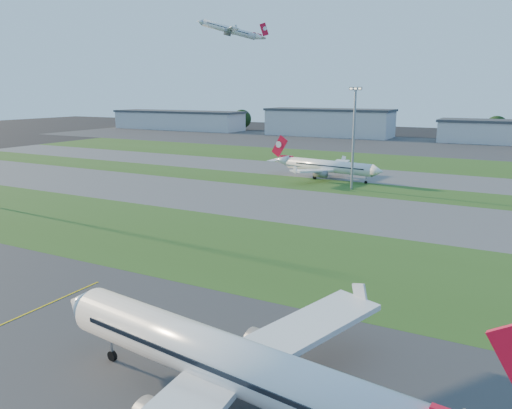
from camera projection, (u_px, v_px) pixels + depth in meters
The scene contains 16 objects.
grass_strip_a at pixel (170, 236), 87.34m from camera, with size 300.00×34.00×0.01m, color #2F521B.
taxiway_a at pixel (258, 200), 115.71m from camera, with size 300.00×32.00×0.01m, color #515154.
grass_strip_b at pixel (301, 183), 137.21m from camera, with size 300.00×18.00×0.01m, color #2F521B.
taxiway_b at pixel (328, 172), 156.12m from camera, with size 300.00×26.00×0.01m, color #515154.
grass_strip_c at pixel (359, 160), 184.49m from camera, with size 300.00×40.00×0.01m, color #2F521B.
apron_far at pixel (396, 145), 236.08m from camera, with size 400.00×80.00×0.01m, color #333335.
airliner_parked at pixel (235, 366), 37.65m from camera, with size 40.84×34.45×12.77m.
airliner_taxiing at pixel (328, 167), 142.86m from camera, with size 33.49×28.19×10.51m.
airliner_departing at pixel (230, 30), 244.18m from camera, with size 28.16×24.38×10.17m.
light_mast_centre at pixel (354, 132), 125.30m from camera, with size 3.20×0.70×25.80m.
hangar_far_west at pixel (178, 120), 329.50m from camera, with size 91.80×23.00×12.20m.
hangar_west at pixel (329, 122), 280.87m from camera, with size 71.40×23.00×15.20m.
tree_far_west at pixel (144, 117), 358.99m from camera, with size 11.00×11.00×12.00m.
tree_west at pixel (242, 119), 323.77m from camera, with size 12.10×12.10×13.20m.
tree_mid_west at pixel (378, 126), 279.23m from camera, with size 9.90×9.90×10.80m.
tree_mid_east at pixel (496, 127), 254.00m from camera, with size 11.55×11.55×12.60m.
Camera 1 is at (52.83, -14.93, 24.78)m, focal length 35.00 mm.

